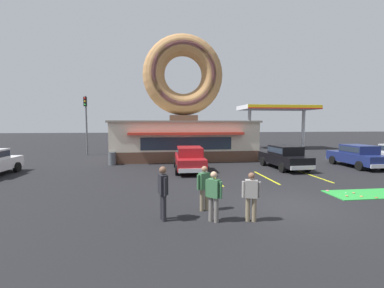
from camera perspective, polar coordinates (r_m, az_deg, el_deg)
The scene contains 23 objects.
ground_plane at distance 10.76m, azimuth 20.82°, elevation -12.67°, with size 160.00×160.00×0.00m, color black.
donut_shop_building at distance 23.10m, azimuth -1.94°, elevation 6.09°, with size 12.30×6.75×10.96m.
putting_mat at distance 13.96m, azimuth 34.37°, elevation -9.15°, with size 3.41×1.53×0.03m, color green.
mini_donut_near_left at distance 13.70m, azimuth 32.27°, elevation -9.17°, with size 0.13×0.13×0.04m, color #A5724C.
mini_donut_near_right at distance 13.00m, azimuth 31.16°, elevation -9.84°, with size 0.13×0.13×0.04m, color #A5724C.
mini_donut_mid_left at distance 13.55m, azimuth 27.88°, elevation -9.14°, with size 0.13×0.13×0.04m, color #D8667F.
mini_donut_mid_centre at distance 13.24m, azimuth 33.47°, elevation -9.68°, with size 0.13×0.13×0.04m, color #D17F47.
mini_donut_mid_right at distance 13.39m, azimuth 35.77°, elevation -9.64°, with size 0.13×0.13×0.04m, color brown.
golf_ball at distance 13.58m, azimuth 30.98°, elevation -9.22°, with size 0.04×0.04×0.04m, color white.
car_red at distance 16.93m, azimuth -0.57°, elevation -3.09°, with size 2.07×4.60×1.60m.
car_black at distance 18.95m, azimuth 19.83°, elevation -2.54°, with size 2.17×4.65×1.60m.
car_navy at distance 21.93m, azimuth 32.87°, elevation -2.07°, with size 2.02×4.58×1.60m.
pedestrian_blue_sweater_man at distance 8.33m, azimuth 4.85°, elevation -11.04°, with size 0.47×0.43×1.63m.
pedestrian_hooded_kid at distance 8.56m, azimuth 13.02°, elevation -10.90°, with size 0.58×0.34×1.59m.
pedestrian_leather_jacket_man at distance 9.34m, azimuth 2.77°, elevation -9.32°, with size 0.57×0.35×1.62m.
pedestrian_clipboard_woman at distance 8.46m, azimuth -6.47°, elevation -10.18°, with size 0.34×0.58×1.77m.
trash_bin at distance 20.30m, azimuth -17.31°, elevation -3.08°, with size 0.57×0.57×0.97m.
traffic_light_pole at distance 27.26m, azimuth -22.48°, elevation 5.46°, with size 0.28×0.47×5.80m.
gas_station_canopy at distance 33.42m, azimuth 18.41°, elevation 7.33°, with size 9.00×4.46×5.30m.
parking_stripe_far_left at distance 14.41m, azimuth -6.64°, elevation -8.01°, with size 0.12×3.60×0.01m, color yellow.
parking_stripe_left at distance 14.73m, azimuth 5.21°, elevation -7.71°, with size 0.12×3.60×0.01m, color yellow.
parking_stripe_mid_left at distance 15.64m, azimuth 16.10°, elevation -7.15°, with size 0.12×3.60×0.01m, color yellow.
parking_stripe_centre at distance 17.03m, azimuth 25.48°, elevation -6.46°, with size 0.12×3.60×0.01m, color yellow.
Camera 1 is at (-4.89, -9.06, 3.15)m, focal length 24.00 mm.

